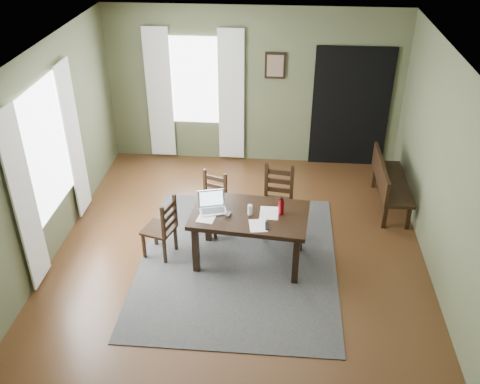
# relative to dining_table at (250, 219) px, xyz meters

# --- Properties ---
(ground) EXTENTS (5.00, 6.00, 0.01)m
(ground) POSITION_rel_dining_table_xyz_m (-0.15, -0.03, -0.66)
(ground) COLOR #492C16
(room_shell) EXTENTS (5.02, 6.02, 2.71)m
(room_shell) POSITION_rel_dining_table_xyz_m (-0.15, -0.03, 1.14)
(room_shell) COLOR #515839
(room_shell) RESTS_ON ground
(rug) EXTENTS (2.60, 3.20, 0.01)m
(rug) POSITION_rel_dining_table_xyz_m (-0.15, -0.03, -0.65)
(rug) COLOR #393939
(rug) RESTS_ON ground
(dining_table) EXTENTS (1.55, 1.02, 0.74)m
(dining_table) POSITION_rel_dining_table_xyz_m (0.00, 0.00, 0.00)
(dining_table) COLOR black
(dining_table) RESTS_ON rug
(chair_end) EXTENTS (0.48, 0.48, 0.88)m
(chair_end) POSITION_rel_dining_table_xyz_m (-1.17, 0.02, -0.22)
(chair_end) COLOR black
(chair_end) RESTS_ON rug
(chair_back_left) EXTENTS (0.49, 0.49, 0.87)m
(chair_back_left) POSITION_rel_dining_table_xyz_m (-0.59, 0.70, -0.23)
(chair_back_left) COLOR black
(chair_back_left) RESTS_ON rug
(chair_back_right) EXTENTS (0.48, 0.48, 0.98)m
(chair_back_right) POSITION_rel_dining_table_xyz_m (0.33, 0.76, -0.18)
(chair_back_right) COLOR black
(chair_back_right) RESTS_ON rug
(bench) EXTENTS (0.44, 1.38, 0.78)m
(bench) POSITION_rel_dining_table_xyz_m (2.00, 1.53, -0.19)
(bench) COLOR black
(bench) RESTS_ON ground
(laptop) EXTENTS (0.40, 0.35, 0.23)m
(laptop) POSITION_rel_dining_table_xyz_m (-0.49, 0.06, 0.15)
(laptop) COLOR #B7B7BC
(laptop) RESTS_ON dining_table
(computer_mouse) EXTENTS (0.08, 0.11, 0.03)m
(computer_mouse) POSITION_rel_dining_table_xyz_m (-0.27, -0.08, 0.11)
(computer_mouse) COLOR #3F3F42
(computer_mouse) RESTS_ON dining_table
(tv_remote) EXTENTS (0.06, 0.17, 0.02)m
(tv_remote) POSITION_rel_dining_table_xyz_m (0.23, -0.28, 0.10)
(tv_remote) COLOR black
(tv_remote) RESTS_ON dining_table
(drinking_glass) EXTENTS (0.08, 0.08, 0.14)m
(drinking_glass) POSITION_rel_dining_table_xyz_m (0.00, -0.02, 0.16)
(drinking_glass) COLOR silver
(drinking_glass) RESTS_ON dining_table
(water_bottle) EXTENTS (0.07, 0.07, 0.24)m
(water_bottle) POSITION_rel_dining_table_xyz_m (0.39, 0.02, 0.20)
(water_bottle) COLOR maroon
(water_bottle) RESTS_ON dining_table
(paper_a) EXTENTS (0.26, 0.31, 0.00)m
(paper_a) POSITION_rel_dining_table_xyz_m (-0.53, -0.13, 0.09)
(paper_a) COLOR white
(paper_a) RESTS_ON dining_table
(paper_b) EXTENTS (0.25, 0.31, 0.00)m
(paper_b) POSITION_rel_dining_table_xyz_m (0.12, -0.27, 0.09)
(paper_b) COLOR white
(paper_b) RESTS_ON dining_table
(paper_d) EXTENTS (0.24, 0.31, 0.00)m
(paper_d) POSITION_rel_dining_table_xyz_m (0.24, 0.03, 0.09)
(paper_d) COLOR white
(paper_d) RESTS_ON dining_table
(window_left) EXTENTS (0.01, 1.30, 1.70)m
(window_left) POSITION_rel_dining_table_xyz_m (-2.62, 0.17, 0.79)
(window_left) COLOR white
(window_left) RESTS_ON ground
(window_back) EXTENTS (1.00, 0.01, 1.50)m
(window_back) POSITION_rel_dining_table_xyz_m (-1.15, 2.94, 0.79)
(window_back) COLOR white
(window_back) RESTS_ON ground
(curtain_left_near) EXTENTS (0.03, 0.48, 2.30)m
(curtain_left_near) POSITION_rel_dining_table_xyz_m (-2.59, -0.65, 0.54)
(curtain_left_near) COLOR silver
(curtain_left_near) RESTS_ON ground
(curtain_left_far) EXTENTS (0.03, 0.48, 2.30)m
(curtain_left_far) POSITION_rel_dining_table_xyz_m (-2.59, 0.99, 0.54)
(curtain_left_far) COLOR silver
(curtain_left_far) RESTS_ON ground
(curtain_back_left) EXTENTS (0.44, 0.03, 2.30)m
(curtain_back_left) POSITION_rel_dining_table_xyz_m (-1.77, 2.91, 0.54)
(curtain_back_left) COLOR silver
(curtain_back_left) RESTS_ON ground
(curtain_back_right) EXTENTS (0.44, 0.03, 2.30)m
(curtain_back_right) POSITION_rel_dining_table_xyz_m (-0.53, 2.91, 0.54)
(curtain_back_right) COLOR silver
(curtain_back_right) RESTS_ON ground
(framed_picture) EXTENTS (0.34, 0.03, 0.44)m
(framed_picture) POSITION_rel_dining_table_xyz_m (0.20, 2.93, 1.09)
(framed_picture) COLOR black
(framed_picture) RESTS_ON ground
(doorway_back) EXTENTS (1.30, 0.03, 2.10)m
(doorway_back) POSITION_rel_dining_table_xyz_m (1.50, 2.94, 0.39)
(doorway_back) COLOR black
(doorway_back) RESTS_ON ground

